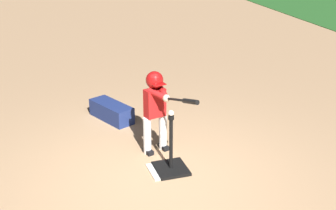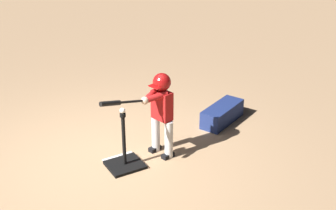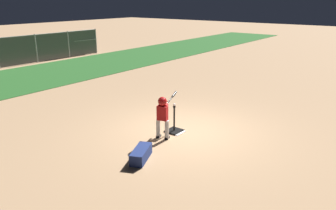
{
  "view_description": "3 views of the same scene",
  "coord_description": "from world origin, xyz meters",
  "px_view_note": "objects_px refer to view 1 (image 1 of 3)",
  "views": [
    {
      "loc": [
        4.93,
        -1.47,
        3.17
      ],
      "look_at": [
        -0.38,
        0.27,
        0.88
      ],
      "focal_mm": 50.0,
      "sensor_mm": 36.0,
      "label": 1
    },
    {
      "loc": [
        1.94,
        5.15,
        3.4
      ],
      "look_at": [
        -0.75,
        0.51,
        0.88
      ],
      "focal_mm": 50.0,
      "sensor_mm": 36.0,
      "label": 2
    },
    {
      "loc": [
        -7.37,
        -4.99,
        3.69
      ],
      "look_at": [
        -0.6,
        0.21,
        0.92
      ],
      "focal_mm": 35.0,
      "sensor_mm": 36.0,
      "label": 3
    }
  ],
  "objects_px": {
    "batter_child": "(156,102)",
    "baseball": "(171,113)",
    "equipment_bag": "(112,111)",
    "batting_tee": "(171,163)"
  },
  "relations": [
    {
      "from": "batter_child",
      "to": "baseball",
      "type": "relative_size",
      "value": 16.22
    },
    {
      "from": "equipment_bag",
      "to": "batter_child",
      "type": "bearing_deg",
      "value": -8.4
    },
    {
      "from": "baseball",
      "to": "equipment_bag",
      "type": "height_order",
      "value": "baseball"
    },
    {
      "from": "baseball",
      "to": "batting_tee",
      "type": "bearing_deg",
      "value": 0.0
    },
    {
      "from": "batter_child",
      "to": "equipment_bag",
      "type": "bearing_deg",
      "value": -164.2
    },
    {
      "from": "batter_child",
      "to": "baseball",
      "type": "height_order",
      "value": "batter_child"
    },
    {
      "from": "equipment_bag",
      "to": "batting_tee",
      "type": "bearing_deg",
      "value": -12.05
    },
    {
      "from": "batter_child",
      "to": "baseball",
      "type": "distance_m",
      "value": 0.56
    },
    {
      "from": "batter_child",
      "to": "baseball",
      "type": "xyz_separation_m",
      "value": [
        0.56,
        0.03,
        0.06
      ]
    },
    {
      "from": "batting_tee",
      "to": "batter_child",
      "type": "height_order",
      "value": "batter_child"
    }
  ]
}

